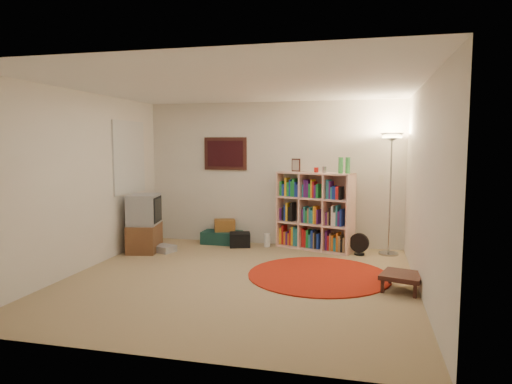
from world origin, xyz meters
The scene contains 12 objects.
room centered at (-0.05, 0.05, 1.26)m, with size 4.54×4.54×2.54m.
bookshelf centered at (0.76, 2.02, 0.63)m, with size 1.35×0.79×1.56m.
floor_lamp centered at (1.99, 1.90, 1.61)m, with size 0.41×0.41×1.94m.
floor_fan centered at (1.52, 1.75, 0.18)m, with size 0.31×0.20×0.35m.
tv_stand centered at (-1.94, 1.20, 0.46)m, with size 0.57×0.73×0.95m.
dvd_box centered at (-1.61, 1.23, 0.05)m, with size 0.39×0.36×0.11m.
suitcase centered at (-0.88, 2.09, 0.11)m, with size 0.69×0.45×0.22m.
wicker_basket centered at (-0.83, 2.11, 0.32)m, with size 0.43×0.37×0.21m.
duffel_bag centered at (-0.50, 1.90, 0.12)m, with size 0.42×0.38×0.24m.
paper_towel centered at (-0.03, 1.99, 0.11)m, with size 0.14×0.14×0.23m.
red_rug centered at (1.01, 0.45, 0.01)m, with size 1.91×1.91×0.02m.
side_table centered at (2.05, 0.03, 0.18)m, with size 0.58×0.58×0.22m.
Camera 1 is at (1.57, -5.59, 1.77)m, focal length 32.00 mm.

